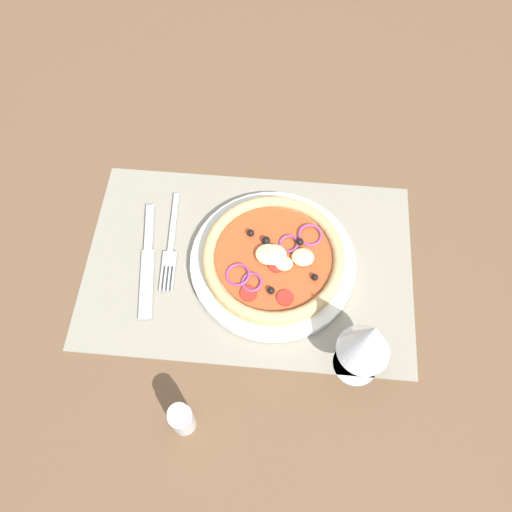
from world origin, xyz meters
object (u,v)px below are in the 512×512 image
(pizza, at_px, (274,256))
(wine_glass, at_px, (368,341))
(knife, at_px, (148,260))
(pepper_shaker, at_px, (182,419))
(plate, at_px, (273,262))
(fork, at_px, (171,246))

(pizza, height_order, wine_glass, wine_glass)
(knife, xyz_separation_m, pepper_shaker, (-0.09, 0.24, 0.03))
(plate, distance_m, pepper_shaker, 0.27)
(fork, xyz_separation_m, knife, (0.03, 0.03, 0.00))
(plate, height_order, knife, plate)
(pizza, distance_m, pepper_shaker, 0.27)
(pizza, bearing_deg, fork, -6.03)
(pizza, xyz_separation_m, pepper_shaker, (0.10, 0.25, 0.00))
(pepper_shaker, bearing_deg, wine_glass, -155.80)
(pizza, relative_size, wine_glass, 1.46)
(plate, distance_m, pizza, 0.02)
(plate, height_order, wine_glass, wine_glass)
(plate, bearing_deg, pepper_shaker, 68.01)
(pizza, bearing_deg, plate, -49.24)
(plate, bearing_deg, wine_glass, 131.03)
(pepper_shaker, bearing_deg, fork, -76.92)
(knife, bearing_deg, pepper_shaker, 13.38)
(pizza, distance_m, fork, 0.17)
(plate, distance_m, wine_glass, 0.22)
(wine_glass, bearing_deg, fork, -29.40)
(fork, bearing_deg, knife, -51.05)
(fork, distance_m, knife, 0.04)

